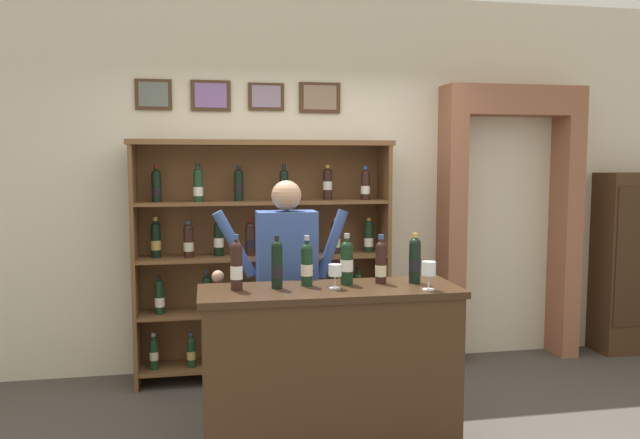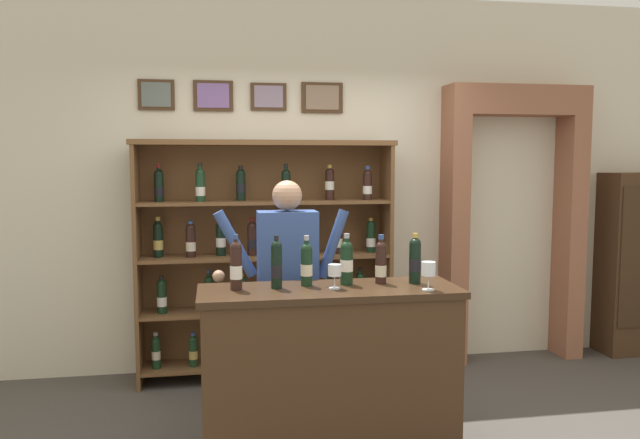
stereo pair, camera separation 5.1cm
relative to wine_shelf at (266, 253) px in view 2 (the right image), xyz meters
name	(u,v)px [view 2 (the right image)]	position (x,y,z in m)	size (l,w,h in m)	color
back_wall	(302,183)	(0.34, 0.31, 0.55)	(12.00, 0.19, 3.12)	beige
wine_shelf	(266,253)	(0.00, 0.00, 0.00)	(2.05, 0.37, 1.91)	brown
archway_doorway	(508,208)	(2.17, 0.18, 0.32)	(1.24, 0.45, 2.38)	#935B42
tasting_counter	(330,371)	(0.26, -1.40, -0.51)	(1.53, 0.53, 1.00)	#422B19
shopkeeper	(287,273)	(0.07, -0.85, -0.01)	(0.92, 0.22, 1.62)	#2D3347
tasting_bottle_riserva	(236,265)	(-0.28, -1.36, 0.14)	(0.07, 0.07, 0.32)	black
tasting_bottle_vin_santo	(277,264)	(-0.05, -1.36, 0.14)	(0.07, 0.07, 0.31)	black
tasting_bottle_rosso	(307,264)	(0.14, -1.31, 0.13)	(0.07, 0.07, 0.30)	black
tasting_bottle_prosecco	(347,261)	(0.38, -1.32, 0.13)	(0.08, 0.08, 0.31)	black
tasting_bottle_brunello	(381,262)	(0.59, -1.32, 0.13)	(0.07, 0.07, 0.30)	black
tasting_bottle_chianti	(415,260)	(0.80, -1.35, 0.14)	(0.07, 0.07, 0.31)	black
wine_glass_left	(335,272)	(0.28, -1.43, 0.09)	(0.08, 0.08, 0.14)	silver
wine_glass_center	(429,270)	(0.81, -1.56, 0.11)	(0.08, 0.08, 0.17)	silver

